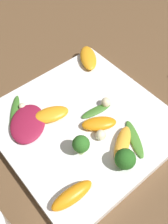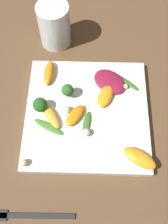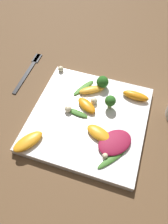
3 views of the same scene
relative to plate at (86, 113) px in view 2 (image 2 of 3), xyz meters
name	(u,v)px [view 2 (image 2 of 3)]	position (x,y,z in m)	size (l,w,h in m)	color
ground_plane	(86,115)	(0.00, 0.00, -0.01)	(2.40, 2.40, 0.00)	brown
plate	(86,113)	(0.00, 0.00, 0.00)	(0.29, 0.29, 0.02)	white
drinking_glass	(53,25)	(-0.09, 0.23, 0.05)	(0.08, 0.08, 0.12)	white
fork	(20,216)	(-0.13, -0.23, -0.01)	(0.18, 0.02, 0.01)	#262628
radicchio_leaf_0	(108,82)	(0.05, 0.08, 0.02)	(0.10, 0.10, 0.01)	maroon
orange_segment_0	(74,115)	(-0.03, -0.01, 0.02)	(0.06, 0.07, 0.02)	orange
orange_segment_1	(138,158)	(0.12, -0.11, 0.02)	(0.08, 0.07, 0.02)	orange
orange_segment_2	(104,96)	(0.04, 0.04, 0.02)	(0.05, 0.07, 0.02)	orange
orange_segment_3	(50,116)	(-0.08, -0.02, 0.02)	(0.06, 0.07, 0.02)	#FCAD33
orange_segment_4	(48,73)	(-0.10, 0.10, 0.02)	(0.03, 0.07, 0.02)	orange
broccoli_floret_0	(39,105)	(-0.11, 0.01, 0.03)	(0.03, 0.03, 0.04)	#84AD5B
broccoli_floret_1	(66,90)	(-0.05, 0.04, 0.03)	(0.03, 0.03, 0.04)	#84AD5B
arugula_sprig_0	(47,127)	(-0.09, -0.04, 0.01)	(0.08, 0.05, 0.01)	#47842D
arugula_sprig_1	(124,81)	(0.09, 0.09, 0.01)	(0.07, 0.06, 0.01)	#3D7528
arugula_sprig_2	(85,124)	(0.00, -0.03, 0.01)	(0.03, 0.06, 0.01)	#3D7528
macadamia_nut_0	(66,108)	(-0.05, 0.00, 0.02)	(0.02, 0.02, 0.02)	beige
macadamia_nut_1	(46,83)	(-0.10, 0.07, 0.02)	(0.01, 0.01, 0.01)	beige
macadamia_nut_2	(124,86)	(0.09, 0.07, 0.02)	(0.01, 0.01, 0.01)	beige
macadamia_nut_3	(22,163)	(-0.13, -0.13, 0.02)	(0.02, 0.02, 0.02)	beige
macadamia_nut_4	(86,132)	(0.00, -0.06, 0.02)	(0.02, 0.02, 0.02)	beige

